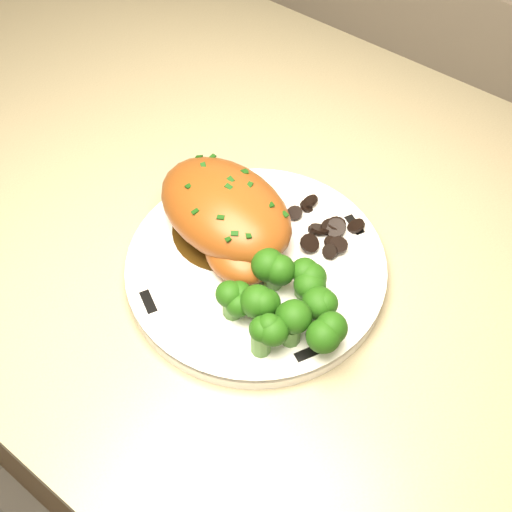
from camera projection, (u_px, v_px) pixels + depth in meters
The scene contains 9 objects.
plate at pixel (256, 267), 0.64m from camera, with size 0.26×0.26×0.02m, color white.
rim_accent_0 at pixel (354, 225), 0.66m from camera, with size 0.03×0.01×0.00m, color black.
rim_accent_1 at pixel (212, 187), 0.70m from camera, with size 0.03×0.01×0.00m, color black.
rim_accent_2 at pixel (148, 302), 0.61m from camera, with size 0.03×0.01×0.00m, color black.
rim_accent_3 at pixel (309, 353), 0.57m from camera, with size 0.03×0.01×0.00m, color black.
gravy_pool at pixel (226, 229), 0.66m from camera, with size 0.11×0.11×0.00m, color #37240A.
chicken_breast at pixel (227, 214), 0.64m from camera, with size 0.17×0.13×0.06m.
mushroom_pile at pixel (320, 231), 0.66m from camera, with size 0.08×0.06×0.02m.
broccoli_florets at pixel (284, 305), 0.58m from camera, with size 0.11×0.10×0.04m.
Camera 1 is at (-0.21, 1.27, 1.50)m, focal length 45.00 mm.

